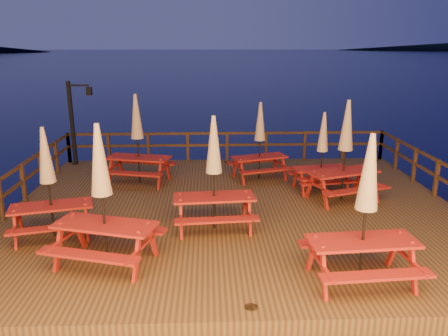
# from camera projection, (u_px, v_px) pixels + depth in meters

# --- Properties ---
(ground) EXTENTS (500.00, 500.00, 0.00)m
(ground) POSITION_uv_depth(u_px,v_px,m) (235.00, 221.00, 11.92)
(ground) COLOR #050632
(ground) RESTS_ON ground
(deck) EXTENTS (12.00, 10.00, 0.40)m
(deck) POSITION_uv_depth(u_px,v_px,m) (235.00, 214.00, 11.87)
(deck) COLOR #452D16
(deck) RESTS_ON ground
(deck_piles) EXTENTS (11.44, 9.44, 1.40)m
(deck_piles) POSITION_uv_depth(u_px,v_px,m) (235.00, 231.00, 12.01)
(deck_piles) COLOR #351E10
(deck_piles) RESTS_ON ground
(railing) EXTENTS (11.80, 9.75, 1.10)m
(railing) POSITION_uv_depth(u_px,v_px,m) (231.00, 163.00, 13.30)
(railing) COLOR #351E10
(railing) RESTS_ON deck
(lamp_post) EXTENTS (0.85, 0.18, 3.00)m
(lamp_post) POSITION_uv_depth(u_px,v_px,m) (76.00, 115.00, 15.48)
(lamp_post) COLOR black
(lamp_post) RESTS_ON deck
(picnic_table_0) EXTENTS (2.09, 1.86, 2.56)m
(picnic_table_0) POSITION_uv_depth(u_px,v_px,m) (48.00, 181.00, 9.71)
(picnic_table_0) COLOR maroon
(picnic_table_0) RESTS_ON deck
(picnic_table_1) EXTENTS (2.09, 1.77, 2.83)m
(picnic_table_1) POSITION_uv_depth(u_px,v_px,m) (366.00, 208.00, 7.78)
(picnic_table_1) COLOR maroon
(picnic_table_1) RESTS_ON deck
(picnic_table_2) EXTENTS (2.03, 1.71, 2.73)m
(picnic_table_2) POSITION_uv_depth(u_px,v_px,m) (214.00, 172.00, 10.12)
(picnic_table_2) COLOR maroon
(picnic_table_2) RESTS_ON deck
(picnic_table_3) EXTENTS (1.85, 1.61, 2.37)m
(picnic_table_3) POSITION_uv_depth(u_px,v_px,m) (322.00, 151.00, 12.85)
(picnic_table_3) COLOR maroon
(picnic_table_3) RESTS_ON deck
(picnic_table_4) EXTENTS (2.39, 2.15, 2.88)m
(picnic_table_4) POSITION_uv_depth(u_px,v_px,m) (102.00, 194.00, 8.45)
(picnic_table_4) COLOR maroon
(picnic_table_4) RESTS_ON deck
(picnic_table_5) EXTENTS (2.29, 2.03, 2.80)m
(picnic_table_5) POSITION_uv_depth(u_px,v_px,m) (137.00, 138.00, 13.51)
(picnic_table_5) COLOR maroon
(picnic_table_5) RESTS_ON deck
(picnic_table_6) EXTENTS (2.39, 2.17, 2.83)m
(picnic_table_6) POSITION_uv_depth(u_px,v_px,m) (345.00, 149.00, 12.00)
(picnic_table_6) COLOR maroon
(picnic_table_6) RESTS_ON deck
(picnic_table_7) EXTENTS (2.10, 1.90, 2.51)m
(picnic_table_7) POSITION_uv_depth(u_px,v_px,m) (260.00, 140.00, 13.94)
(picnic_table_7) COLOR maroon
(picnic_table_7) RESTS_ON deck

